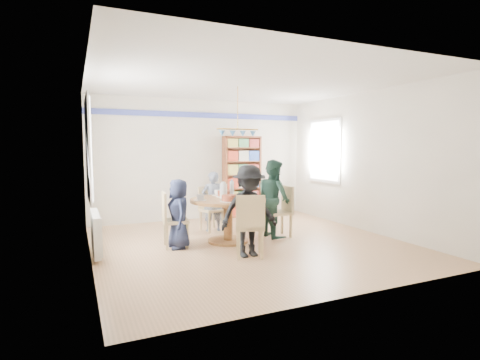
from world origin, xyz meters
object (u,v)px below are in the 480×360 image
chair_far (209,206)px  person_far (213,201)px  person_left (179,214)px  person_right (274,198)px  radiator (96,233)px  chair_near (250,223)px  person_near (249,211)px  bookshelf (242,177)px  dining_table (228,210)px  chair_right (282,209)px  chair_left (171,217)px

chair_far → person_far: person_far is taller
person_left → person_right: bearing=93.0°
radiator → chair_far: 2.34m
chair_near → person_near: bearing=76.0°
person_left → chair_near: bearing=41.3°
person_right → person_far: bearing=42.3°
person_right → person_near: bearing=133.3°
radiator → person_far: person_far is taller
chair_far → bookshelf: bookshelf is taller
dining_table → chair_right: size_ratio=1.41×
radiator → bookshelf: bookshelf is taller
chair_far → bookshelf: 1.68m
chair_left → chair_right: size_ratio=0.98×
dining_table → person_near: person_near is taller
bookshelf → person_far: bearing=-134.4°
radiator → bookshelf: bearing=31.5°
dining_table → person_right: person_right is taller
chair_near → person_left: 1.26m
person_right → chair_near: bearing=135.1°
bookshelf → dining_table: bearing=-119.9°
radiator → person_left: (1.25, -0.09, 0.21)m
person_near → person_left: bearing=134.3°
chair_right → person_far: bearing=138.1°
person_near → bookshelf: size_ratio=0.73×
person_left → person_near: bearing=44.6°
person_near → bookshelf: (1.24, 3.01, 0.24)m
person_left → chair_far: bearing=140.5°
dining_table → bookshelf: bearing=60.1°
bookshelf → chair_right: bearing=-93.6°
radiator → chair_left: size_ratio=1.11×
chair_left → person_right: person_right is taller
radiator → dining_table: bearing=-1.3°
chair_right → person_right: 0.26m
person_right → person_near: (-0.94, -0.94, -0.02)m
radiator → dining_table: dining_table is taller
person_left → dining_table: bearing=94.0°
chair_far → chair_near: 2.00m
dining_table → chair_far: (0.01, 0.99, -0.08)m
person_left → person_right: (1.78, 0.06, 0.14)m
chair_right → bookshelf: bookshelf is taller
chair_right → person_right: bearing=170.5°
chair_near → person_right: size_ratio=0.67×
chair_left → person_right: 1.89m
chair_right → person_left: bearing=-179.0°
chair_right → person_far: person_far is taller
chair_left → chair_right: chair_right is taller
chair_right → chair_far: (-1.06, 1.00, -0.03)m
chair_near → radiator: bearing=153.0°
person_near → chair_far: bearing=89.3°
dining_table → chair_near: size_ratio=1.37×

